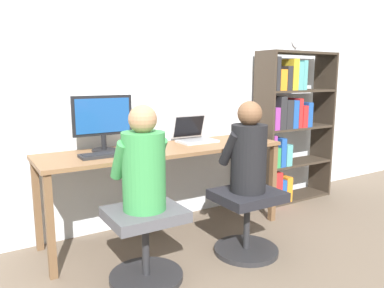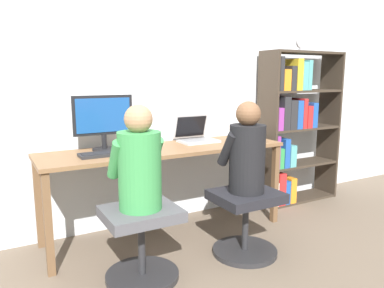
# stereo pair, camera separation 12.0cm
# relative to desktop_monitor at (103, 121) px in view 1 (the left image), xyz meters

# --- Properties ---
(ground_plane) EXTENTS (14.00, 14.00, 0.00)m
(ground_plane) POSITION_rel_desktop_monitor_xyz_m (0.47, -0.42, -0.98)
(ground_plane) COLOR brown
(wall_back) EXTENTS (10.00, 0.05, 2.60)m
(wall_back) POSITION_rel_desktop_monitor_xyz_m (0.47, 0.21, 0.32)
(wall_back) COLOR silver
(wall_back) RESTS_ON ground_plane
(desk) EXTENTS (2.02, 0.57, 0.74)m
(desk) POSITION_rel_desktop_monitor_xyz_m (0.47, -0.14, -0.31)
(desk) COLOR brown
(desk) RESTS_ON ground_plane
(desktop_monitor) EXTENTS (0.47, 0.19, 0.43)m
(desktop_monitor) POSITION_rel_desktop_monitor_xyz_m (0.00, 0.00, 0.00)
(desktop_monitor) COLOR black
(desktop_monitor) RESTS_ON desk
(laptop) EXTENTS (0.33, 0.29, 0.24)m
(laptop) POSITION_rel_desktop_monitor_xyz_m (0.83, -0.00, -0.18)
(laptop) COLOR #B7B7BC
(laptop) RESTS_ON desk
(keyboard) EXTENTS (0.45, 0.15, 0.03)m
(keyboard) POSITION_rel_desktop_monitor_xyz_m (-0.02, -0.20, -0.22)
(keyboard) COLOR #232326
(keyboard) RESTS_ON desk
(computer_mouse_by_keyboard) EXTENTS (0.07, 0.11, 0.04)m
(computer_mouse_by_keyboard) POSITION_rel_desktop_monitor_xyz_m (0.27, -0.19, -0.22)
(computer_mouse_by_keyboard) COLOR #99999E
(computer_mouse_by_keyboard) RESTS_ON desk
(office_chair_left) EXTENTS (0.48, 0.48, 0.48)m
(office_chair_left) POSITION_rel_desktop_monitor_xyz_m (0.02, -0.72, -0.70)
(office_chair_left) COLOR #262628
(office_chair_left) RESTS_ON ground_plane
(office_chair_right) EXTENTS (0.48, 0.48, 0.48)m
(office_chair_right) POSITION_rel_desktop_monitor_xyz_m (0.82, -0.76, -0.70)
(office_chair_right) COLOR #262628
(office_chair_right) RESTS_ON ground_plane
(person_at_monitor) EXTENTS (0.34, 0.31, 0.67)m
(person_at_monitor) POSITION_rel_desktop_monitor_xyz_m (0.02, -0.71, -0.20)
(person_at_monitor) COLOR #388C47
(person_at_monitor) RESTS_ON office_chair_left
(person_at_laptop) EXTENTS (0.32, 0.30, 0.66)m
(person_at_laptop) POSITION_rel_desktop_monitor_xyz_m (0.82, -0.76, -0.20)
(person_at_laptop) COLOR black
(person_at_laptop) RESTS_ON office_chair_right
(bookshelf) EXTENTS (0.91, 0.30, 1.57)m
(bookshelf) POSITION_rel_desktop_monitor_xyz_m (1.94, -0.04, -0.18)
(bookshelf) COLOR #382D23
(bookshelf) RESTS_ON ground_plane
(desk_clock) EXTENTS (0.15, 0.03, 0.17)m
(desk_clock) POSITION_rel_desktop_monitor_xyz_m (1.96, -0.11, 0.68)
(desk_clock) COLOR #B2B2B7
(desk_clock) RESTS_ON bookshelf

